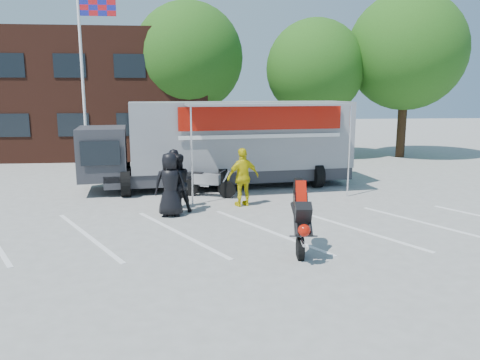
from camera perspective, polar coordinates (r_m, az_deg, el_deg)
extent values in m
plane|color=#9E9E99|center=(11.90, 3.18, -7.61)|extent=(100.00, 100.00, 0.00)
cube|color=white|center=(12.84, 2.50, -6.18)|extent=(18.09, 13.33, 0.01)
cube|color=#472116|center=(30.30, -21.71, 9.62)|extent=(18.00, 8.00, 7.00)
cylinder|color=white|center=(21.68, -18.60, 10.94)|extent=(0.12, 0.12, 8.00)
cube|color=red|center=(21.80, -16.97, 19.75)|extent=(1.50, 0.04, 0.90)
cylinder|color=#382314|center=(27.23, -6.13, 6.30)|extent=(0.50, 0.50, 3.24)
sphere|color=#214B12|center=(27.21, -6.30, 14.64)|extent=(6.12, 6.12, 6.12)
cylinder|color=#382314|center=(27.10, 8.90, 5.82)|extent=(0.50, 0.50, 2.88)
sphere|color=#214B12|center=(27.03, 9.13, 13.28)|extent=(5.44, 5.44, 5.44)
cylinder|color=#382314|center=(28.28, 19.09, 6.12)|extent=(0.50, 0.50, 3.42)
sphere|color=#214B12|center=(28.29, 19.63, 14.57)|extent=(6.46, 6.46, 6.46)
imported|color=black|center=(14.24, -8.50, -0.54)|extent=(0.97, 0.65, 1.96)
imported|color=black|center=(15.11, -8.07, 0.11)|extent=(0.72, 0.48, 1.95)
imported|color=black|center=(14.66, -7.64, -0.40)|extent=(1.07, 0.94, 1.85)
imported|color=yellow|center=(15.34, 0.38, 0.34)|extent=(1.22, 0.85, 1.93)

